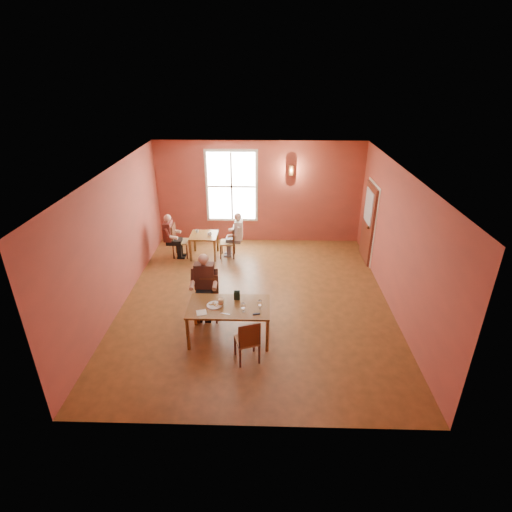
{
  "coord_description": "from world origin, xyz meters",
  "views": [
    {
      "loc": [
        0.23,
        -7.78,
        4.93
      ],
      "look_at": [
        0.0,
        0.2,
        1.05
      ],
      "focal_mm": 28.0,
      "sensor_mm": 36.0,
      "label": 1
    }
  ],
  "objects_px": {
    "chair_empty": "(247,339)",
    "diner_white": "(228,236)",
    "diner_main": "(207,292)",
    "main_table": "(229,322)",
    "second_table": "(204,246)",
    "chair_diner_white": "(227,242)",
    "chair_diner_main": "(208,299)",
    "chair_diner_maroon": "(181,241)",
    "diner_maroon": "(179,236)"
  },
  "relations": [
    {
      "from": "chair_empty",
      "to": "diner_maroon",
      "type": "relative_size",
      "value": 0.73
    },
    {
      "from": "second_table",
      "to": "chair_diner_white",
      "type": "relative_size",
      "value": 0.82
    },
    {
      "from": "diner_white",
      "to": "chair_empty",
      "type": "bearing_deg",
      "value": -170.48
    },
    {
      "from": "chair_diner_main",
      "to": "chair_diner_white",
      "type": "xyz_separation_m",
      "value": [
        0.12,
        3.02,
        -0.02
      ]
    },
    {
      "from": "chair_diner_main",
      "to": "chair_diner_white",
      "type": "relative_size",
      "value": 1.04
    },
    {
      "from": "diner_maroon",
      "to": "diner_main",
      "type": "bearing_deg",
      "value": 21.57
    },
    {
      "from": "chair_diner_main",
      "to": "diner_maroon",
      "type": "height_order",
      "value": "diner_maroon"
    },
    {
      "from": "main_table",
      "to": "chair_diner_white",
      "type": "distance_m",
      "value": 3.69
    },
    {
      "from": "chair_diner_main",
      "to": "chair_diner_white",
      "type": "distance_m",
      "value": 3.02
    },
    {
      "from": "main_table",
      "to": "chair_empty",
      "type": "bearing_deg",
      "value": -59.53
    },
    {
      "from": "diner_main",
      "to": "chair_empty",
      "type": "height_order",
      "value": "diner_main"
    },
    {
      "from": "diner_main",
      "to": "second_table",
      "type": "distance_m",
      "value": 3.12
    },
    {
      "from": "chair_diner_main",
      "to": "chair_diner_white",
      "type": "height_order",
      "value": "chair_diner_main"
    },
    {
      "from": "main_table",
      "to": "second_table",
      "type": "height_order",
      "value": "main_table"
    },
    {
      "from": "diner_white",
      "to": "second_table",
      "type": "bearing_deg",
      "value": 90.0
    },
    {
      "from": "diner_white",
      "to": "chair_diner_maroon",
      "type": "xyz_separation_m",
      "value": [
        -1.33,
        0.0,
        -0.14
      ]
    },
    {
      "from": "chair_diner_white",
      "to": "diner_white",
      "type": "distance_m",
      "value": 0.16
    },
    {
      "from": "chair_diner_white",
      "to": "diner_white",
      "type": "relative_size",
      "value": 0.74
    },
    {
      "from": "diner_main",
      "to": "diner_maroon",
      "type": "height_order",
      "value": "diner_main"
    },
    {
      "from": "chair_diner_maroon",
      "to": "chair_diner_white",
      "type": "bearing_deg",
      "value": 90.0
    },
    {
      "from": "diner_main",
      "to": "chair_diner_maroon",
      "type": "height_order",
      "value": "diner_main"
    },
    {
      "from": "chair_diner_main",
      "to": "second_table",
      "type": "xyz_separation_m",
      "value": [
        -0.53,
        3.02,
        -0.14
      ]
    },
    {
      "from": "chair_diner_main",
      "to": "chair_diner_maroon",
      "type": "bearing_deg",
      "value": -68.73
    },
    {
      "from": "main_table",
      "to": "chair_diner_white",
      "type": "xyz_separation_m",
      "value": [
        -0.38,
        3.67,
        0.08
      ]
    },
    {
      "from": "main_table",
      "to": "diner_main",
      "type": "height_order",
      "value": "diner_main"
    },
    {
      "from": "chair_diner_white",
      "to": "second_table",
      "type": "bearing_deg",
      "value": 90.0
    },
    {
      "from": "chair_diner_main",
      "to": "diner_white",
      "type": "xyz_separation_m",
      "value": [
        0.15,
        3.02,
        0.14
      ]
    },
    {
      "from": "diner_maroon",
      "to": "main_table",
      "type": "bearing_deg",
      "value": 24.93
    },
    {
      "from": "second_table",
      "to": "diner_maroon",
      "type": "relative_size",
      "value": 0.61
    },
    {
      "from": "diner_main",
      "to": "diner_maroon",
      "type": "xyz_separation_m",
      "value": [
        -1.21,
        3.05,
        -0.06
      ]
    },
    {
      "from": "diner_main",
      "to": "chair_diner_maroon",
      "type": "xyz_separation_m",
      "value": [
        -1.18,
        3.05,
        -0.2
      ]
    },
    {
      "from": "chair_diner_main",
      "to": "diner_maroon",
      "type": "relative_size",
      "value": 0.77
    },
    {
      "from": "chair_diner_maroon",
      "to": "diner_maroon",
      "type": "height_order",
      "value": "diner_maroon"
    },
    {
      "from": "chair_diner_main",
      "to": "chair_diner_maroon",
      "type": "relative_size",
      "value": 1.0
    },
    {
      "from": "diner_white",
      "to": "diner_maroon",
      "type": "distance_m",
      "value": 1.36
    },
    {
      "from": "chair_diner_white",
      "to": "chair_diner_maroon",
      "type": "height_order",
      "value": "chair_diner_maroon"
    },
    {
      "from": "chair_empty",
      "to": "diner_white",
      "type": "distance_m",
      "value": 4.37
    },
    {
      "from": "main_table",
      "to": "diner_white",
      "type": "relative_size",
      "value": 1.29
    },
    {
      "from": "main_table",
      "to": "second_table",
      "type": "distance_m",
      "value": 3.81
    },
    {
      "from": "main_table",
      "to": "diner_main",
      "type": "relative_size",
      "value": 1.17
    },
    {
      "from": "chair_empty",
      "to": "diner_white",
      "type": "xyz_separation_m",
      "value": [
        -0.72,
        4.31,
        0.16
      ]
    },
    {
      "from": "chair_empty",
      "to": "diner_white",
      "type": "height_order",
      "value": "diner_white"
    },
    {
      "from": "chair_diner_white",
      "to": "diner_main",
      "type": "bearing_deg",
      "value": 177.68
    },
    {
      "from": "chair_diner_white",
      "to": "diner_white",
      "type": "xyz_separation_m",
      "value": [
        0.03,
        0.0,
        0.16
      ]
    },
    {
      "from": "chair_empty",
      "to": "main_table",
      "type": "bearing_deg",
      "value": 102.0
    },
    {
      "from": "chair_diner_main",
      "to": "chair_diner_maroon",
      "type": "xyz_separation_m",
      "value": [
        -1.18,
        3.02,
        0.0
      ]
    },
    {
      "from": "diner_main",
      "to": "diner_white",
      "type": "xyz_separation_m",
      "value": [
        0.15,
        3.05,
        -0.06
      ]
    },
    {
      "from": "second_table",
      "to": "diner_maroon",
      "type": "height_order",
      "value": "diner_maroon"
    },
    {
      "from": "chair_diner_white",
      "to": "chair_diner_maroon",
      "type": "bearing_deg",
      "value": 90.0
    },
    {
      "from": "diner_white",
      "to": "diner_maroon",
      "type": "relative_size",
      "value": 1.0
    }
  ]
}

